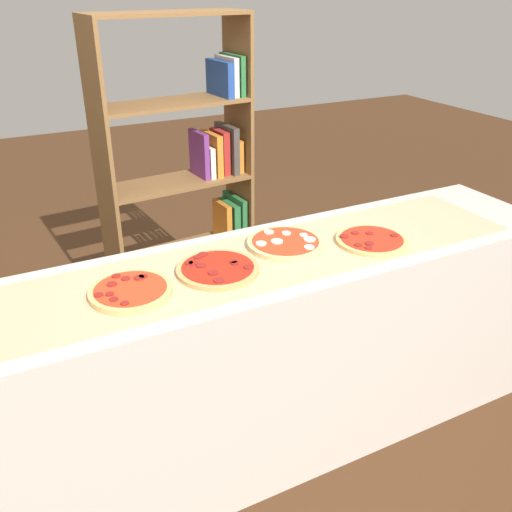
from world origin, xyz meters
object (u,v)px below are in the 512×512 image
(pizza_mozzarella_2, at_px, (285,243))
(pizza_pepperoni_0, at_px, (131,291))
(pizza_pepperoni_3, at_px, (372,240))
(pizza_pepperoni_1, at_px, (218,269))
(bookshelf, at_px, (196,194))

(pizza_mozzarella_2, bearing_deg, pizza_pepperoni_0, -172.03)
(pizza_mozzarella_2, bearing_deg, pizza_pepperoni_3, -21.79)
(pizza_pepperoni_3, bearing_deg, pizza_pepperoni_1, 175.23)
(pizza_mozzarella_2, bearing_deg, pizza_pepperoni_1, -166.97)
(pizza_pepperoni_1, bearing_deg, bookshelf, 72.26)
(pizza_pepperoni_0, xyz_separation_m, pizza_pepperoni_3, (0.95, -0.04, -0.00))
(pizza_mozzarella_2, relative_size, pizza_pepperoni_3, 1.05)
(pizza_pepperoni_0, bearing_deg, pizza_pepperoni_1, 2.77)
(pizza_pepperoni_0, distance_m, pizza_pepperoni_1, 0.32)
(pizza_pepperoni_0, relative_size, pizza_pepperoni_3, 0.97)
(pizza_pepperoni_0, height_order, pizza_pepperoni_3, pizza_pepperoni_0)
(pizza_pepperoni_1, relative_size, pizza_mozzarella_2, 0.99)
(pizza_pepperoni_0, distance_m, pizza_mozzarella_2, 0.64)
(pizza_pepperoni_0, height_order, pizza_pepperoni_1, pizza_pepperoni_0)
(pizza_pepperoni_1, xyz_separation_m, pizza_pepperoni_3, (0.63, -0.05, -0.00))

